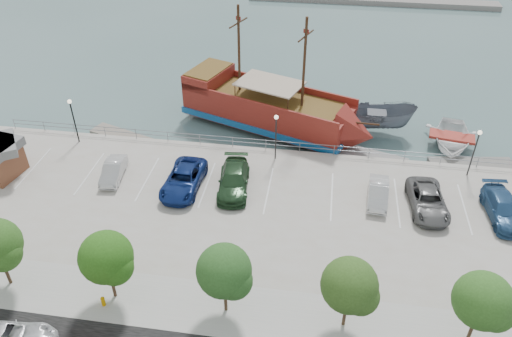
# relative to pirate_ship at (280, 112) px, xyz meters

# --- Properties ---
(ground) EXTENTS (160.00, 160.00, 0.00)m
(ground) POSITION_rel_pirate_ship_xyz_m (0.30, -12.81, -2.04)
(ground) COLOR #405F5F
(sidewalk) EXTENTS (100.00, 4.00, 0.05)m
(sidewalk) POSITION_rel_pirate_ship_xyz_m (0.30, -22.81, -1.02)
(sidewalk) COLOR #A4A4A0
(sidewalk) RESTS_ON land_slab
(seawall_railing) EXTENTS (50.00, 0.06, 1.00)m
(seawall_railing) POSITION_rel_pirate_ship_xyz_m (0.30, -5.01, -0.51)
(seawall_railing) COLOR slate
(seawall_railing) RESTS_ON land_slab
(far_shore) EXTENTS (40.00, 3.00, 0.80)m
(far_shore) POSITION_rel_pirate_ship_xyz_m (10.30, 42.19, -1.64)
(far_shore) COLOR gray
(far_shore) RESTS_ON ground
(pirate_ship) EXTENTS (19.58, 11.39, 12.17)m
(pirate_ship) POSITION_rel_pirate_ship_xyz_m (0.00, 0.00, 0.00)
(pirate_ship) COLOR maroon
(pirate_ship) RESTS_ON ground
(patrol_boat) EXTENTS (7.47, 3.12, 2.84)m
(patrol_boat) POSITION_rel_pirate_ship_xyz_m (9.14, 1.05, -0.62)
(patrol_boat) COLOR slate
(patrol_boat) RESTS_ON ground
(speedboat) EXTENTS (5.88, 7.44, 1.39)m
(speedboat) POSITION_rel_pirate_ship_xyz_m (16.03, -0.42, -1.34)
(speedboat) COLOR white
(speedboat) RESTS_ON ground
(dock_west) EXTENTS (6.68, 3.93, 0.37)m
(dock_west) POSITION_rel_pirate_ship_xyz_m (-14.82, -3.61, -1.85)
(dock_west) COLOR gray
(dock_west) RESTS_ON ground
(dock_mid) EXTENTS (7.69, 4.21, 0.42)m
(dock_mid) POSITION_rel_pirate_ship_xyz_m (8.15, -3.61, -1.83)
(dock_mid) COLOR gray
(dock_mid) RESTS_ON ground
(dock_east) EXTENTS (7.48, 3.06, 0.42)m
(dock_east) POSITION_rel_pirate_ship_xyz_m (17.39, -3.61, -1.83)
(dock_east) COLOR slate
(dock_east) RESTS_ON ground
(fire_hydrant) EXTENTS (0.26, 0.26, 0.74)m
(fire_hydrant) POSITION_rel_pirate_ship_xyz_m (-8.11, -23.61, -0.63)
(fire_hydrant) COLOR #CB8900
(fire_hydrant) RESTS_ON sidewalk
(lamp_post_left) EXTENTS (0.36, 0.36, 4.28)m
(lamp_post_left) POSITION_rel_pirate_ship_xyz_m (-17.70, -6.31, 1.90)
(lamp_post_left) COLOR black
(lamp_post_left) RESTS_ON land_slab
(lamp_post_mid) EXTENTS (0.36, 0.36, 4.28)m
(lamp_post_mid) POSITION_rel_pirate_ship_xyz_m (0.30, -6.31, 1.90)
(lamp_post_mid) COLOR black
(lamp_post_mid) RESTS_ON land_slab
(lamp_post_right) EXTENTS (0.36, 0.36, 4.28)m
(lamp_post_right) POSITION_rel_pirate_ship_xyz_m (16.30, -6.31, 1.90)
(lamp_post_right) COLOR black
(lamp_post_right) RESTS_ON land_slab
(tree_c) EXTENTS (3.30, 3.20, 5.00)m
(tree_c) POSITION_rel_pirate_ship_xyz_m (-7.55, -22.88, 2.26)
(tree_c) COLOR #473321
(tree_c) RESTS_ON sidewalk
(tree_d) EXTENTS (3.30, 3.20, 5.00)m
(tree_d) POSITION_rel_pirate_ship_xyz_m (-0.55, -22.88, 2.26)
(tree_d) COLOR #473321
(tree_d) RESTS_ON sidewalk
(tree_e) EXTENTS (3.30, 3.20, 5.00)m
(tree_e) POSITION_rel_pirate_ship_xyz_m (6.45, -22.88, 2.26)
(tree_e) COLOR #473321
(tree_e) RESTS_ON sidewalk
(tree_f) EXTENTS (3.30, 3.20, 5.00)m
(tree_f) POSITION_rel_pirate_ship_xyz_m (13.45, -22.88, 2.26)
(tree_f) COLOR #473321
(tree_f) RESTS_ON sidewalk
(parked_car_b) EXTENTS (1.91, 4.22, 1.34)m
(parked_car_b) POSITION_rel_pirate_ship_xyz_m (-12.44, -11.03, -0.37)
(parked_car_b) COLOR #BDBDBD
(parked_car_b) RESTS_ON land_slab
(parked_car_c) EXTENTS (2.87, 5.91, 1.62)m
(parked_car_c) POSITION_rel_pirate_ship_xyz_m (-6.39, -11.52, -0.23)
(parked_car_c) COLOR navy
(parked_car_c) RESTS_ON land_slab
(parked_car_d) EXTENTS (2.90, 5.92, 1.66)m
(parked_car_d) POSITION_rel_pirate_ship_xyz_m (-2.45, -11.01, -0.21)
(parked_car_d) COLOR #204023
(parked_car_d) RESTS_ON land_slab
(parked_car_f) EXTENTS (1.77, 4.32, 1.39)m
(parked_car_f) POSITION_rel_pirate_ship_xyz_m (8.77, -10.79, -0.34)
(parked_car_f) COLOR silver
(parked_car_f) RESTS_ON land_slab
(parked_car_g) EXTENTS (2.94, 5.68, 1.53)m
(parked_car_g) POSITION_rel_pirate_ship_xyz_m (12.39, -11.27, -0.27)
(parked_car_g) COLOR #5D5D5D
(parked_car_g) RESTS_ON land_slab
(parked_car_h) EXTENTS (2.67, 5.59, 1.57)m
(parked_car_h) POSITION_rel_pirate_ship_xyz_m (17.77, -11.42, -0.25)
(parked_car_h) COLOR #274E7A
(parked_car_h) RESTS_ON land_slab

